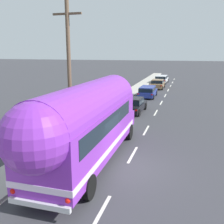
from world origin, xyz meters
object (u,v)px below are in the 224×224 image
object	(u,v)px
painted_bus	(86,122)
utility_pole	(69,71)
car_third	(158,84)
car_fourth	(162,79)
car_lead	(133,104)
car_second	(148,91)

from	to	relation	value
painted_bus	utility_pole	bearing A→B (deg)	125.32
car_third	car_fourth	world-z (taller)	same
car_fourth	utility_pole	bearing A→B (deg)	-94.29
utility_pole	car_lead	bearing A→B (deg)	76.25
car_second	car_fourth	xyz separation A→B (m)	(0.17, 15.22, 0.00)
painted_bus	car_fourth	distance (m)	35.78
painted_bus	car_lead	bearing A→B (deg)	91.06
car_second	car_third	bearing A→B (deg)	88.13
car_lead	car_second	world-z (taller)	same
car_second	car_third	distance (m)	8.24
car_second	car_third	size ratio (longest dim) A/B	1.02
car_lead	car_second	distance (m)	8.38
painted_bus	car_fourth	world-z (taller)	painted_bus
painted_bus	car_lead	size ratio (longest dim) A/B	2.66
utility_pole	painted_bus	world-z (taller)	utility_pole
utility_pole	painted_bus	size ratio (longest dim) A/B	0.72
utility_pole	car_third	bearing A→B (deg)	84.32
painted_bus	car_second	size ratio (longest dim) A/B	2.60
utility_pole	car_third	size ratio (longest dim) A/B	1.90
painted_bus	car_fourth	size ratio (longest dim) A/B	2.48
car_third	car_fourth	bearing A→B (deg)	90.80
car_lead	car_second	xyz separation A→B (m)	(0.11, 8.37, 0.05)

